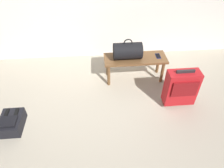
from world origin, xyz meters
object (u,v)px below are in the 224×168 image
at_px(duffel_bag_black, 128,51).
at_px(suitcase_upright_red, 181,88).
at_px(bench, 135,61).
at_px(cell_phone, 158,56).
at_px(backpack_dark, 12,123).

relative_size(duffel_bag_black, suitcase_upright_red, 0.70).
relative_size(bench, cell_phone, 6.94).
distance_m(bench, suitcase_upright_red, 0.85).
xyz_separation_m(bench, suitcase_upright_red, (0.55, -0.65, -0.04)).
distance_m(bench, cell_phone, 0.38).
bearing_deg(cell_phone, bench, -178.79).
bearing_deg(cell_phone, suitcase_upright_red, -75.18).
bearing_deg(cell_phone, duffel_bag_black, -179.11).
bearing_deg(bench, suitcase_upright_red, -50.09).
bearing_deg(backpack_dark, duffel_bag_black, 28.19).
xyz_separation_m(duffel_bag_black, backpack_dark, (-1.65, -0.89, -0.46)).
xyz_separation_m(duffel_bag_black, cell_phone, (0.50, 0.01, -0.13)).
height_order(bench, backpack_dark, bench).
bearing_deg(duffel_bag_black, bench, 0.00).
height_order(bench, duffel_bag_black, duffel_bag_black).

